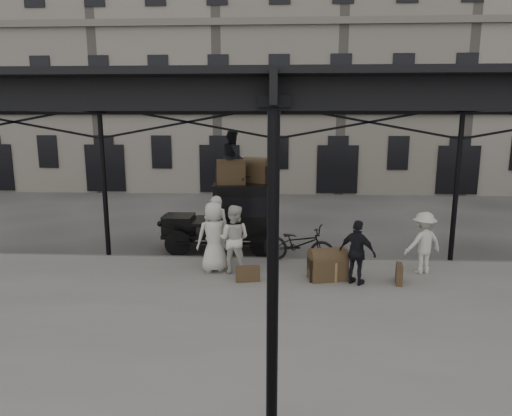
{
  "coord_description": "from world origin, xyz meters",
  "views": [
    {
      "loc": [
        0.06,
        -10.82,
        4.19
      ],
      "look_at": [
        -0.57,
        1.6,
        1.7
      ],
      "focal_mm": 32.0,
      "sensor_mm": 36.0,
      "label": 1
    }
  ],
  "objects_px": {
    "porter_left": "(216,228)",
    "bicycle": "(299,244)",
    "porter_official": "(357,253)",
    "steamer_trunk_roof_near": "(231,174)",
    "steamer_trunk_platform": "(328,266)",
    "taxi": "(235,214)"
  },
  "relations": [
    {
      "from": "porter_left",
      "to": "steamer_trunk_platform",
      "type": "xyz_separation_m",
      "value": [
        3.03,
        -1.51,
        -0.59
      ]
    },
    {
      "from": "porter_left",
      "to": "bicycle",
      "type": "height_order",
      "value": "porter_left"
    },
    {
      "from": "porter_official",
      "to": "bicycle",
      "type": "bearing_deg",
      "value": -15.01
    },
    {
      "from": "porter_left",
      "to": "porter_official",
      "type": "xyz_separation_m",
      "value": [
        3.7,
        -1.82,
        -0.13
      ]
    },
    {
      "from": "taxi",
      "to": "porter_official",
      "type": "height_order",
      "value": "taxi"
    },
    {
      "from": "steamer_trunk_platform",
      "to": "porter_left",
      "type": "bearing_deg",
      "value": 140.24
    },
    {
      "from": "taxi",
      "to": "steamer_trunk_platform",
      "type": "distance_m",
      "value": 3.98
    },
    {
      "from": "porter_official",
      "to": "steamer_trunk_platform",
      "type": "distance_m",
      "value": 0.88
    },
    {
      "from": "steamer_trunk_platform",
      "to": "taxi",
      "type": "bearing_deg",
      "value": 118.96
    },
    {
      "from": "bicycle",
      "to": "steamer_trunk_platform",
      "type": "bearing_deg",
      "value": -132.1
    },
    {
      "from": "porter_left",
      "to": "porter_official",
      "type": "bearing_deg",
      "value": 146.6
    },
    {
      "from": "porter_official",
      "to": "steamer_trunk_roof_near",
      "type": "bearing_deg",
      "value": -6.44
    },
    {
      "from": "steamer_trunk_platform",
      "to": "porter_official",
      "type": "bearing_deg",
      "value": -38.12
    },
    {
      "from": "bicycle",
      "to": "porter_official",
      "type": "bearing_deg",
      "value": -119.72
    },
    {
      "from": "bicycle",
      "to": "taxi",
      "type": "bearing_deg",
      "value": 70.51
    },
    {
      "from": "taxi",
      "to": "steamer_trunk_roof_near",
      "type": "height_order",
      "value": "steamer_trunk_roof_near"
    },
    {
      "from": "porter_official",
      "to": "steamer_trunk_roof_near",
      "type": "height_order",
      "value": "steamer_trunk_roof_near"
    },
    {
      "from": "taxi",
      "to": "steamer_trunk_platform",
      "type": "relative_size",
      "value": 3.94
    },
    {
      "from": "steamer_trunk_roof_near",
      "to": "steamer_trunk_platform",
      "type": "distance_m",
      "value": 4.29
    },
    {
      "from": "taxi",
      "to": "bicycle",
      "type": "xyz_separation_m",
      "value": [
        1.95,
        -1.61,
        -0.5
      ]
    },
    {
      "from": "bicycle",
      "to": "steamer_trunk_roof_near",
      "type": "relative_size",
      "value": 2.44
    },
    {
      "from": "porter_official",
      "to": "bicycle",
      "type": "xyz_separation_m",
      "value": [
        -1.36,
        1.6,
        -0.25
      ]
    }
  ]
}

